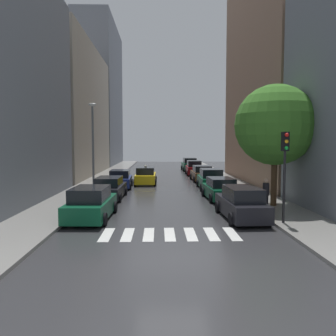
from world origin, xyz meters
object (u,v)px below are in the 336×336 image
Objects in this scene: parked_car_left_second at (109,188)px; parked_car_right_nearest at (241,204)px; parked_car_right_third at (211,180)px; taxi_midroad at (146,176)px; parked_car_left_nearest at (91,204)px; pedestrian_foreground at (266,194)px; parked_car_right_second at (220,189)px; parked_car_right_fifth at (194,168)px; lamp_post_left at (93,141)px; parked_car_right_fourth at (202,174)px; parked_car_right_sixth at (189,165)px; street_tree_right at (275,125)px; parked_car_left_third at (120,179)px; traffic_light_right_corner at (285,157)px.

parked_car_left_second is 10.18m from parked_car_right_nearest.
taxi_midroad is at bearing 58.02° from parked_car_right_third.
parked_car_left_nearest is 2.62× the size of pedestrian_foreground.
parked_car_left_nearest is at bearing 124.45° from parked_car_right_second.
parked_car_right_fifth is 0.66× the size of lamp_post_left.
parked_car_right_third is 0.98× the size of taxi_midroad.
parked_car_left_second is at bearing 156.85° from parked_car_right_fifth.
parked_car_right_fifth is (-0.13, 6.68, 0.07)m from parked_car_right_fourth.
parked_car_right_sixth is at bearing 0.83° from parked_car_right_third.
parked_car_right_nearest is at bearing 177.93° from parked_car_right_fourth.
pedestrian_foreground reaches higher than parked_car_right_fifth.
parked_car_left_nearest is 0.98× the size of parked_car_right_nearest.
parked_car_right_third is (7.92, 11.32, 0.02)m from parked_car_left_nearest.
parked_car_left_second is 1.05× the size of parked_car_right_sixth.
street_tree_right is at bearing -162.98° from parked_car_right_third.
parked_car_right_nearest is 11.43m from parked_car_right_third.
parked_car_right_third is (0.14, 11.43, 0.02)m from parked_car_right_nearest.
lamp_post_left is (-1.59, 2.56, 3.36)m from parked_car_left_second.
parked_car_right_sixth is (-0.09, 19.30, 0.03)m from parked_car_right_third.
lamp_post_left reaches higher than parked_car_left_nearest.
lamp_post_left is (-9.37, 9.13, 3.31)m from parked_car_right_nearest.
taxi_midroad reaches higher than parked_car_right_third.
parked_car_right_sixth is (7.72, 18.37, 0.10)m from parked_car_left_third.
parked_car_right_fifth is 0.98× the size of parked_car_right_sixth.
parked_car_left_nearest is 9.75m from parked_car_right_second.
parked_car_right_second is at bearing -1.80° from parked_car_right_nearest.
traffic_light_right_corner reaches higher than parked_car_right_sixth.
parked_car_right_sixth is at bearing 92.81° from traffic_light_right_corner.
parked_car_left_nearest is 1.06× the size of taxi_midroad.
traffic_light_right_corner reaches higher than parked_car_right_third.
parked_car_right_third is 0.64× the size of lamp_post_left.
parked_car_right_fifth is at bearing 58.16° from lamp_post_left.
parked_car_right_third is 2.42× the size of pedestrian_foreground.
street_tree_right reaches higher than parked_car_right_fourth.
parked_car_right_second is at bearing 178.31° from parked_car_right_sixth.
traffic_light_right_corner reaches higher than taxi_midroad.
traffic_light_right_corner reaches higher than parked_car_right_nearest.
parked_car_right_nearest is 17.56m from parked_car_right_fourth.
parked_car_right_third is at bearing -178.82° from parked_car_right_fifth.
street_tree_right is (8.21, -12.17, 4.22)m from taxi_midroad.
parked_car_right_sixth reaches higher than parked_car_left_second.
pedestrian_foreground reaches higher than parked_car_left_nearest.
parked_car_left_nearest is 1.06× the size of parked_car_right_second.
parked_car_right_second is at bearing -92.58° from parked_car_left_second.
pedestrian_foreground is at bearing -121.32° from street_tree_right.
parked_car_right_third reaches higher than parked_car_right_second.
street_tree_right is at bearing -145.46° from taxi_midroad.
pedestrian_foreground is (9.35, -11.10, 0.37)m from parked_car_left_third.
parked_car_left_third is 2.31× the size of pedestrian_foreground.
traffic_light_right_corner is at bearing -129.34° from parked_car_left_second.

